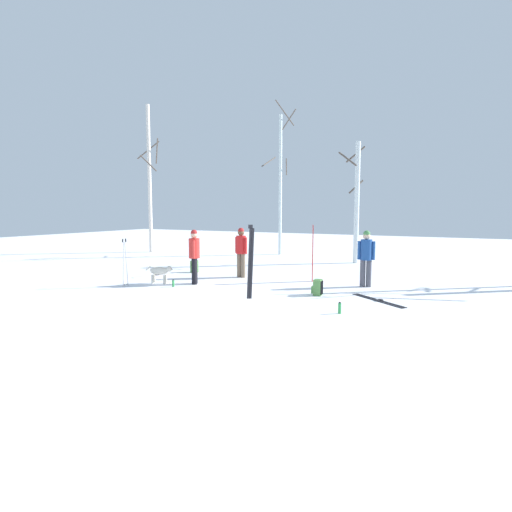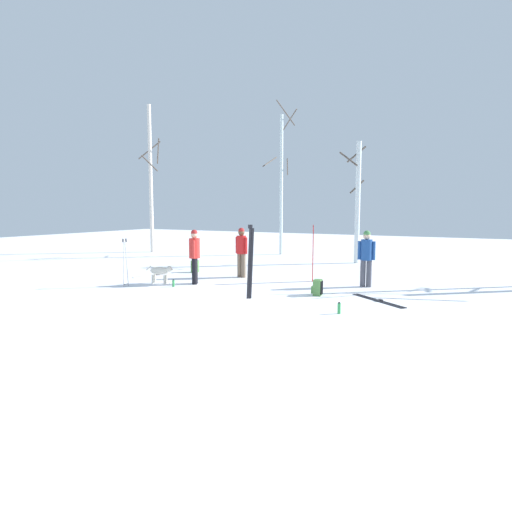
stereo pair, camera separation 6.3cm
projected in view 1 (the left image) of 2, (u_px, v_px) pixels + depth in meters
ground_plane at (234, 308)px, 10.37m from camera, size 60.00×60.00×0.00m
person_0 at (194, 253)px, 13.65m from camera, size 0.34×0.47×1.72m
person_1 at (366, 255)px, 13.15m from camera, size 0.51×0.34×1.72m
person_2 at (241, 249)px, 14.98m from camera, size 0.51×0.34×1.72m
dog at (160, 271)px, 13.77m from camera, size 0.86×0.41×0.57m
ski_pair_planted_0 at (251, 262)px, 11.41m from camera, size 0.16×0.15×1.95m
ski_pair_planted_1 at (313, 254)px, 14.11m from camera, size 0.10×0.17×1.84m
ski_pair_lying_0 at (156, 275)px, 15.43m from camera, size 0.83×1.62×0.05m
ski_pair_lying_1 at (378, 300)px, 11.24m from camera, size 1.62×1.30×0.05m
ski_poles_0 at (125, 261)px, 13.18m from camera, size 0.07×0.23×1.46m
backpack_0 at (194, 267)px, 16.22m from camera, size 0.31×0.33×0.44m
backpack_1 at (317, 288)px, 11.92m from camera, size 0.30×0.28×0.44m
water_bottle_0 at (340, 308)px, 9.85m from camera, size 0.07×0.07×0.27m
water_bottle_1 at (173, 283)px, 13.22m from camera, size 0.07×0.07×0.22m
birch_tree_0 at (150, 178)px, 23.42m from camera, size 1.52×1.49×7.85m
birch_tree_1 at (280, 182)px, 22.21m from camera, size 1.51×1.48×7.64m
birch_tree_2 at (357, 200)px, 18.79m from camera, size 1.00×1.41×5.21m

